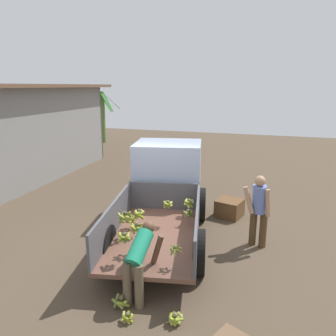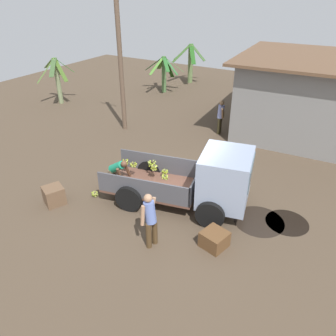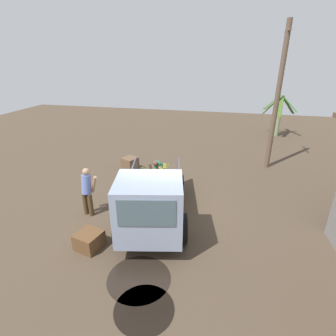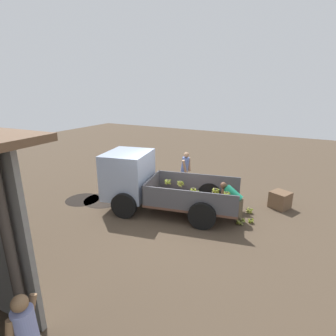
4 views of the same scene
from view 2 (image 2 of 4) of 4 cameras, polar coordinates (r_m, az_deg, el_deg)
name	(u,v)px [view 2 (image 2 of 4)]	position (r m, az deg, el deg)	size (l,w,h in m)	color
ground	(176,197)	(11.08, 1.49, -5.08)	(36.00, 36.00, 0.00)	#4C3D2E
mud_patch_0	(259,221)	(10.43, 15.53, -8.89)	(1.52, 1.52, 0.01)	black
mud_patch_1	(287,222)	(10.63, 20.01, -8.89)	(1.27, 1.27, 0.01)	black
cargo_truck	(209,180)	(10.09, 7.17, -2.07)	(4.83, 2.69, 2.01)	brown
utility_pole	(121,63)	(15.47, -8.27, 17.68)	(1.18, 0.21, 6.21)	brown
banana_palm_0	(57,79)	(20.51, -18.70, 14.49)	(2.01, 2.16, 2.62)	gray
banana_palm_2	(190,63)	(23.97, 3.92, 17.86)	(2.43, 2.43, 2.63)	#647D47
banana_palm_3	(164,73)	(21.74, -0.72, 16.29)	(2.47, 2.47, 2.26)	#4E7341
banana_palm_4	(258,72)	(22.79, 15.42, 15.88)	(2.23, 1.85, 2.34)	#6A7C4D
person_foreground_visitor	(150,218)	(8.74, -3.13, -8.70)	(0.43, 0.63, 1.63)	#4A351E
person_worker_loading	(117,171)	(11.22, -8.90, -0.52)	(0.77, 0.64, 1.23)	brown
person_bystander_near_shed	(221,116)	(15.61, 9.17, 9.01)	(0.41, 0.66, 1.60)	#352F1A
banana_bunch_on_ground_0	(104,183)	(11.86, -11.11, -2.58)	(0.20, 0.20, 0.17)	brown
banana_bunch_on_ground_1	(114,181)	(11.84, -9.34, -2.32)	(0.31, 0.31, 0.22)	brown
banana_bunch_on_ground_2	(95,194)	(11.33, -12.62, -4.39)	(0.24, 0.23, 0.19)	brown
wooden_crate_0	(54,195)	(11.25, -19.25, -4.53)	(0.60, 0.60, 0.60)	brown
wooden_crate_1	(214,239)	(9.19, 8.08, -12.18)	(0.64, 0.64, 0.46)	brown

